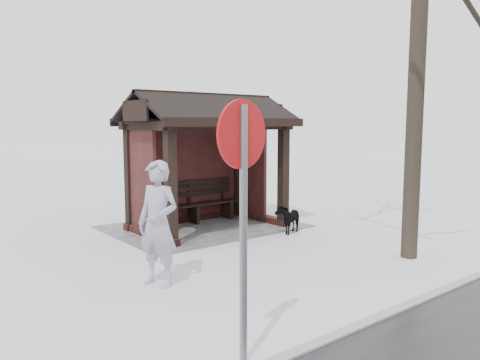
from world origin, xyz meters
name	(u,v)px	position (x,y,z in m)	size (l,w,h in m)	color
ground	(209,228)	(0.00, 0.00, 0.00)	(120.00, 120.00, 0.00)	silver
kerb	(432,296)	(0.00, 5.50, 0.01)	(120.00, 0.15, 0.06)	gray
trampled_patch	(204,226)	(0.00, -0.20, 0.01)	(4.20, 3.20, 0.02)	#95959A
bus_shelter	(204,134)	(0.00, -0.16, 2.17)	(3.60, 2.40, 3.09)	#351413
pedestrian	(158,224)	(2.76, 2.71, 0.93)	(0.68, 0.45, 1.87)	#9B95AE
dog	(289,218)	(-1.13, 1.47, 0.32)	(0.35, 0.77, 0.65)	black
road_sign	(242,179)	(3.22, 5.28, 1.87)	(0.67, 0.15, 2.63)	slate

